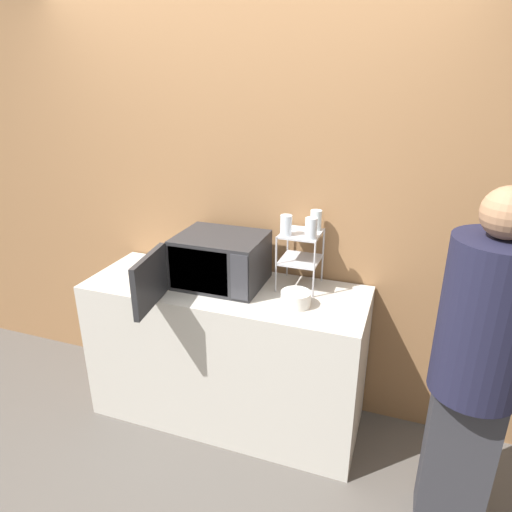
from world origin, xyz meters
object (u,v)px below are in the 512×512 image
Objects in this scene: microwave at (218,261)px; bowl at (296,299)px; person at (478,357)px; glass_front_left at (286,225)px; glass_front_right at (311,228)px; dish_rack at (301,248)px; glass_back_right at (316,220)px.

microwave is 0.52m from bowl.
glass_front_left is at bearing 157.02° from person.
glass_front_left is 0.07× the size of person.
glass_front_right reaches higher than microwave.
bowl is (-0.03, -0.17, -0.35)m from glass_front_right.
glass_front_right reaches higher than dish_rack.
person is (0.84, -0.41, -0.36)m from glass_front_right.
bowl is (0.04, -0.24, -0.20)m from dish_rack.
dish_rack is (0.45, 0.13, 0.09)m from microwave.
glass_front_left and glass_back_right have the same top height.
microwave is at bearing -158.00° from glass_back_right.
microwave is 6.86× the size of glass_front_right.
microwave is 0.61m from glass_back_right.
glass_front_left reaches higher than dish_rack.
person is at bearing -26.18° from glass_front_right.
glass_front_left is 1.12m from person.
dish_rack reaches higher than bowl.
dish_rack is 0.18m from glass_back_right.
glass_back_right is (0.06, 0.07, 0.15)m from dish_rack.
person reaches higher than glass_front_left.
microwave is 1.41m from person.
glass_front_right is 1.00m from person.
glass_back_right is at bearing 48.15° from glass_front_left.
bowl is at bearing -56.84° from glass_front_left.
bowl is at bearing -99.63° from glass_front_right.
glass_front_right is at bearing -0.91° from glass_front_left.
glass_front_left is at bearing -131.85° from glass_back_right.
glass_front_left is 0.40m from bowl.
dish_rack is 0.18m from glass_front_right.
bowl is at bearing 164.21° from person.
glass_back_right is at bearing 86.18° from bowl.
glass_front_left is at bearing -133.05° from dish_rack.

